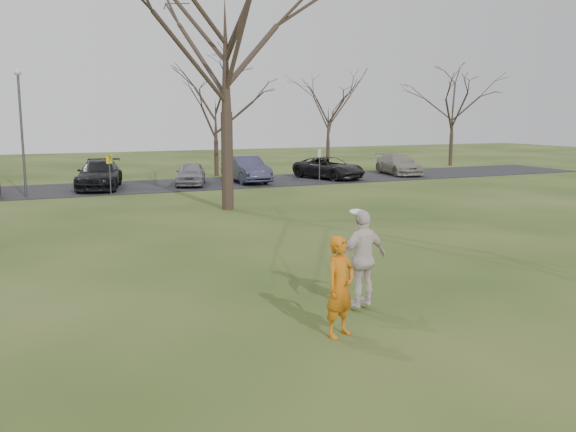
% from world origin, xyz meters
% --- Properties ---
extents(ground, '(120.00, 120.00, 0.00)m').
position_xyz_m(ground, '(0.00, 0.00, 0.00)').
color(ground, '#1E380F').
rests_on(ground, ground).
extents(parking_strip, '(62.00, 6.50, 0.04)m').
position_xyz_m(parking_strip, '(0.00, 25.00, 0.02)').
color(parking_strip, black).
rests_on(parking_strip, ground).
extents(player_defender, '(0.81, 0.68, 1.89)m').
position_xyz_m(player_defender, '(-0.99, -0.62, 0.95)').
color(player_defender, '#BE600F').
rests_on(player_defender, ground).
extents(car_3, '(3.35, 5.71, 1.55)m').
position_xyz_m(car_3, '(-2.19, 24.83, 0.82)').
color(car_3, black).
rests_on(car_3, parking_strip).
extents(car_4, '(2.76, 4.23, 1.34)m').
position_xyz_m(car_4, '(2.87, 24.42, 0.71)').
color(car_4, gray).
rests_on(car_4, parking_strip).
extents(car_5, '(1.72, 4.78, 1.57)m').
position_xyz_m(car_5, '(6.36, 24.65, 0.82)').
color(car_5, '#34354F').
rests_on(car_5, parking_strip).
extents(car_6, '(3.76, 5.43, 1.38)m').
position_xyz_m(car_6, '(11.93, 24.44, 0.73)').
color(car_6, black).
rests_on(car_6, parking_strip).
extents(car_7, '(2.69, 4.99, 1.38)m').
position_xyz_m(car_7, '(17.60, 25.00, 0.73)').
color(car_7, gray).
rests_on(car_7, parking_strip).
extents(catching_play, '(1.28, 0.73, 2.05)m').
position_xyz_m(catching_play, '(0.18, 0.54, 1.12)').
color(catching_play, silver).
rests_on(catching_play, ground).
extents(lamp_post, '(0.34, 0.34, 6.27)m').
position_xyz_m(lamp_post, '(-6.00, 22.50, 3.97)').
color(lamp_post, '#47474C').
rests_on(lamp_post, ground).
extents(sign_yellow, '(0.35, 0.35, 2.08)m').
position_xyz_m(sign_yellow, '(-2.00, 22.00, 1.45)').
color(sign_yellow, '#47474C').
rests_on(sign_yellow, ground).
extents(sign_white, '(0.35, 0.35, 2.08)m').
position_xyz_m(sign_white, '(10.00, 22.00, 1.45)').
color(sign_white, '#47474C').
rests_on(sign_white, ground).
extents(big_tree, '(9.00, 9.00, 14.00)m').
position_xyz_m(big_tree, '(2.00, 15.00, 7.00)').
color(big_tree, '#352821').
rests_on(big_tree, ground).
extents(small_tree_row, '(55.00, 5.90, 8.50)m').
position_xyz_m(small_tree_row, '(4.38, 30.06, 3.89)').
color(small_tree_row, '#352821').
rests_on(small_tree_row, ground).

